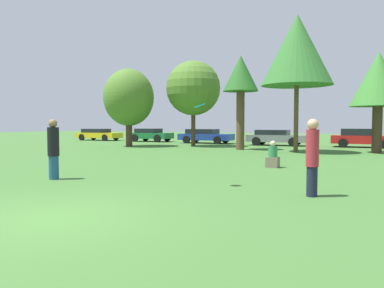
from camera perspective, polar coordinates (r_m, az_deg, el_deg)
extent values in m
plane|color=#3D6B2D|center=(7.16, -21.09, -10.48)|extent=(120.00, 120.00, 0.00)
cylinder|color=navy|center=(11.87, -20.30, -3.40)|extent=(0.29, 0.29, 0.70)
cylinder|color=black|center=(11.81, -20.37, 0.34)|extent=(0.34, 0.34, 0.85)
sphere|color=#8C6647|center=(11.80, -20.42, 2.96)|extent=(0.25, 0.25, 0.25)
cylinder|color=#191E33|center=(8.95, 17.80, -5.46)|extent=(0.24, 0.24, 0.69)
cylinder|color=#A52633|center=(8.87, 17.88, -0.59)|extent=(0.29, 0.29, 0.84)
sphere|color=tan|center=(8.85, 17.94, 2.85)|extent=(0.25, 0.25, 0.25)
cylinder|color=#19B2D8|center=(9.78, 1.16, 5.86)|extent=(0.29, 0.28, 0.16)
cube|color=#726651|center=(14.45, 12.19, -2.74)|extent=(0.46, 0.38, 0.39)
cylinder|color=#337F4C|center=(14.42, 12.21, -1.14)|extent=(0.34, 0.34, 0.41)
sphere|color=beige|center=(14.40, 12.22, 0.08)|extent=(0.22, 0.22, 0.22)
cylinder|color=#473323|center=(27.55, -9.58, 2.29)|extent=(0.46, 0.46, 2.55)
ellipsoid|color=#4C7528|center=(27.61, -9.62, 7.01)|extent=(3.63, 3.63, 4.11)
cylinder|color=#473323|center=(27.23, 0.20, 2.94)|extent=(0.31, 0.31, 3.13)
sphere|color=#4C7528|center=(27.35, 0.20, 8.50)|extent=(3.93, 3.93, 3.93)
cylinder|color=brown|center=(23.93, 7.38, 3.56)|extent=(0.51, 0.51, 3.70)
cone|color=#286023|center=(24.14, 7.43, 10.63)|extent=(2.25, 2.25, 2.25)
cylinder|color=brown|center=(22.42, 15.57, 3.69)|extent=(0.26, 0.26, 3.84)
cone|color=#33702D|center=(22.81, 15.72, 13.64)|extent=(4.05, 4.05, 4.05)
cylinder|color=#473323|center=(23.37, 26.35, 1.96)|extent=(0.53, 0.53, 2.62)
cone|color=#3D7F33|center=(23.50, 26.52, 8.85)|extent=(3.02, 3.02, 3.02)
cube|color=gold|center=(38.07, -14.00, 1.32)|extent=(4.63, 1.99, 0.50)
cube|color=black|center=(38.28, -14.40, 1.98)|extent=(2.58, 1.67, 0.38)
cylinder|color=black|center=(37.90, -11.52, 1.04)|extent=(0.64, 0.20, 0.63)
cylinder|color=black|center=(36.52, -13.15, 0.94)|extent=(0.64, 0.20, 0.63)
cylinder|color=black|center=(39.65, -14.78, 1.09)|extent=(0.64, 0.20, 0.63)
cylinder|color=black|center=(38.33, -16.45, 1.00)|extent=(0.64, 0.20, 0.63)
cube|color=#196633|center=(34.61, -6.23, 1.28)|extent=(3.92, 2.02, 0.52)
cube|color=black|center=(34.75, -6.64, 2.04)|extent=(2.19, 1.71, 0.38)
cylinder|color=black|center=(34.80, -3.79, 0.96)|extent=(0.69, 0.22, 0.68)
cylinder|color=black|center=(33.23, -5.30, 0.85)|extent=(0.69, 0.22, 0.68)
cylinder|color=black|center=(36.01, -7.09, 1.01)|extent=(0.69, 0.22, 0.68)
cylinder|color=black|center=(34.50, -8.69, 0.91)|extent=(0.69, 0.22, 0.68)
cube|color=#1E389E|center=(31.59, 2.16, 1.09)|extent=(4.59, 2.14, 0.53)
cube|color=black|center=(31.71, 1.60, 1.94)|extent=(2.56, 1.80, 0.40)
cylinder|color=black|center=(31.96, 5.12, 0.72)|extent=(0.65, 0.23, 0.64)
cylinder|color=black|center=(30.20, 3.88, 0.58)|extent=(0.65, 0.23, 0.64)
cylinder|color=black|center=(33.02, 0.58, 0.81)|extent=(0.65, 0.23, 0.64)
cylinder|color=black|center=(31.32, -0.86, 0.68)|extent=(0.65, 0.23, 0.64)
cube|color=slate|center=(29.05, 12.78, 0.85)|extent=(4.45, 1.97, 0.53)
cube|color=black|center=(29.11, 12.17, 1.75)|extent=(2.48, 1.65, 0.38)
cylinder|color=black|center=(29.65, 15.69, 0.44)|extent=(0.66, 0.22, 0.65)
cylinder|color=black|center=(27.95, 15.10, 0.29)|extent=(0.66, 0.22, 0.65)
cylinder|color=black|center=(30.21, 10.63, 0.55)|extent=(0.66, 0.22, 0.65)
cylinder|color=black|center=(28.55, 9.76, 0.41)|extent=(0.66, 0.22, 0.65)
cube|color=red|center=(28.64, 24.78, 0.62)|extent=(4.38, 2.04, 0.57)
cube|color=black|center=(28.63, 24.16, 1.67)|extent=(2.44, 1.72, 0.47)
cylinder|color=black|center=(29.59, 22.22, 0.30)|extent=(0.63, 0.20, 0.62)
cylinder|color=black|center=(27.79, 22.02, 0.13)|extent=(0.63, 0.20, 0.62)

